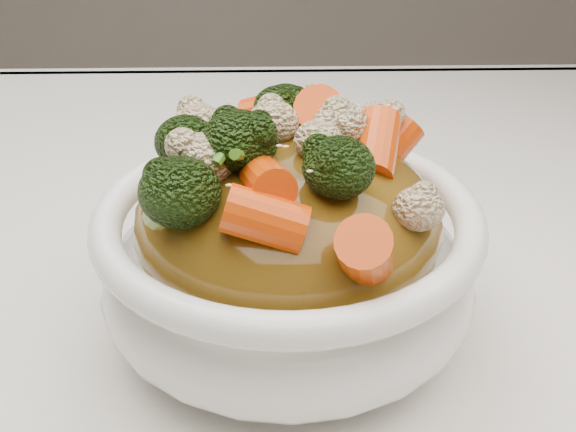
{
  "coord_description": "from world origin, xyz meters",
  "views": [
    {
      "loc": [
        0.02,
        -0.35,
        0.99
      ],
      "look_at": [
        0.03,
        -0.05,
        0.82
      ],
      "focal_mm": 42.0,
      "sensor_mm": 36.0,
      "label": 1
    }
  ],
  "objects": [
    {
      "name": "tablecloth",
      "position": [
        0.0,
        0.0,
        0.73
      ],
      "size": [
        1.2,
        0.8,
        0.04
      ],
      "primitive_type": "cube",
      "color": "silver",
      "rests_on": "dining_table"
    },
    {
      "name": "bowl",
      "position": [
        0.03,
        -0.05,
        0.79
      ],
      "size": [
        0.25,
        0.25,
        0.08
      ],
      "primitive_type": null,
      "rotation": [
        0.0,
        0.0,
        0.32
      ],
      "color": "white",
      "rests_on": "tablecloth"
    },
    {
      "name": "sauce_base",
      "position": [
        0.03,
        -0.05,
        0.82
      ],
      "size": [
        0.2,
        0.2,
        0.09
      ],
      "primitive_type": "ellipsoid",
      "rotation": [
        0.0,
        0.0,
        0.32
      ],
      "color": "#5E4110",
      "rests_on": "bowl"
    },
    {
      "name": "carrots",
      "position": [
        0.03,
        -0.05,
        0.87
      ],
      "size": [
        0.2,
        0.2,
        0.05
      ],
      "primitive_type": null,
      "rotation": [
        0.0,
        0.0,
        0.32
      ],
      "color": "#E34507",
      "rests_on": "sauce_base"
    },
    {
      "name": "broccoli",
      "position": [
        0.03,
        -0.05,
        0.87
      ],
      "size": [
        0.2,
        0.2,
        0.04
      ],
      "primitive_type": null,
      "rotation": [
        0.0,
        0.0,
        0.32
      ],
      "color": "black",
      "rests_on": "sauce_base"
    },
    {
      "name": "cauliflower",
      "position": [
        0.03,
        -0.05,
        0.87
      ],
      "size": [
        0.2,
        0.2,
        0.03
      ],
      "primitive_type": null,
      "rotation": [
        0.0,
        0.0,
        0.32
      ],
      "color": "beige",
      "rests_on": "sauce_base"
    },
    {
      "name": "scallions",
      "position": [
        0.03,
        -0.05,
        0.87
      ],
      "size": [
        0.15,
        0.15,
        0.02
      ],
      "primitive_type": null,
      "rotation": [
        0.0,
        0.0,
        0.32
      ],
      "color": "#3F7A1C",
      "rests_on": "sauce_base"
    },
    {
      "name": "sesame_seeds",
      "position": [
        0.03,
        -0.05,
        0.87
      ],
      "size": [
        0.18,
        0.18,
        0.01
      ],
      "primitive_type": null,
      "rotation": [
        0.0,
        0.0,
        0.32
      ],
      "color": "beige",
      "rests_on": "sauce_base"
    }
  ]
}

